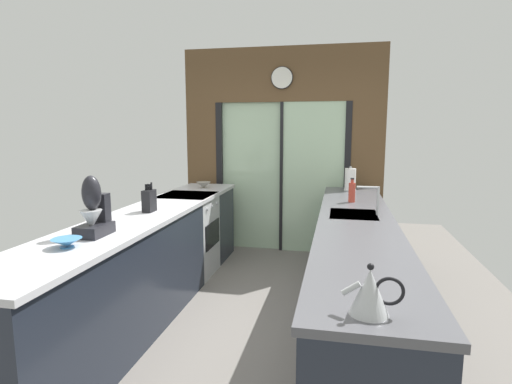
{
  "coord_description": "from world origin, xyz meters",
  "views": [
    {
      "loc": [
        0.76,
        -3.02,
        1.65
      ],
      "look_at": [
        -0.03,
        0.82,
        1.04
      ],
      "focal_mm": 28.68,
      "sensor_mm": 36.0,
      "label": 1
    }
  ],
  "objects_px": {
    "oven_range": "(188,235)",
    "paper_towel_roll": "(350,180)",
    "mixing_bowl_near": "(67,243)",
    "mixing_bowl_far": "(204,185)",
    "kettle": "(370,292)",
    "stand_mixer": "(94,213)",
    "soap_bottle": "(352,192)",
    "knife_block": "(149,200)"
  },
  "relations": [
    {
      "from": "mixing_bowl_far",
      "to": "paper_towel_roll",
      "type": "bearing_deg",
      "value": 5.09
    },
    {
      "from": "stand_mixer",
      "to": "kettle",
      "type": "bearing_deg",
      "value": -26.23
    },
    {
      "from": "stand_mixer",
      "to": "soap_bottle",
      "type": "xyz_separation_m",
      "value": [
        1.78,
        1.7,
        -0.06
      ]
    },
    {
      "from": "mixing_bowl_far",
      "to": "paper_towel_roll",
      "type": "relative_size",
      "value": 0.61
    },
    {
      "from": "mixing_bowl_far",
      "to": "kettle",
      "type": "height_order",
      "value": "kettle"
    },
    {
      "from": "oven_range",
      "to": "soap_bottle",
      "type": "xyz_separation_m",
      "value": [
        1.8,
        -0.1,
        0.57
      ]
    },
    {
      "from": "oven_range",
      "to": "mixing_bowl_near",
      "type": "relative_size",
      "value": 4.98
    },
    {
      "from": "mixing_bowl_far",
      "to": "kettle",
      "type": "relative_size",
      "value": 0.74
    },
    {
      "from": "mixing_bowl_near",
      "to": "knife_block",
      "type": "bearing_deg",
      "value": 90.0
    },
    {
      "from": "mixing_bowl_near",
      "to": "mixing_bowl_far",
      "type": "distance_m",
      "value": 2.62
    },
    {
      "from": "oven_range",
      "to": "stand_mixer",
      "type": "distance_m",
      "value": 1.91
    },
    {
      "from": "mixing_bowl_near",
      "to": "mixing_bowl_far",
      "type": "xyz_separation_m",
      "value": [
        0.0,
        2.62,
        0.01
      ]
    },
    {
      "from": "kettle",
      "to": "oven_range",
      "type": "bearing_deg",
      "value": 123.92
    },
    {
      "from": "knife_block",
      "to": "kettle",
      "type": "xyz_separation_m",
      "value": [
        1.78,
        -1.71,
        -0.01
      ]
    },
    {
      "from": "oven_range",
      "to": "paper_towel_roll",
      "type": "height_order",
      "value": "paper_towel_roll"
    },
    {
      "from": "mixing_bowl_near",
      "to": "knife_block",
      "type": "relative_size",
      "value": 0.7
    },
    {
      "from": "oven_range",
      "to": "soap_bottle",
      "type": "bearing_deg",
      "value": -3.31
    },
    {
      "from": "oven_range",
      "to": "knife_block",
      "type": "relative_size",
      "value": 3.48
    },
    {
      "from": "mixing_bowl_near",
      "to": "soap_bottle",
      "type": "height_order",
      "value": "soap_bottle"
    },
    {
      "from": "knife_block",
      "to": "mixing_bowl_near",
      "type": "bearing_deg",
      "value": -90.0
    },
    {
      "from": "mixing_bowl_near",
      "to": "kettle",
      "type": "xyz_separation_m",
      "value": [
        1.78,
        -0.58,
        0.06
      ]
    },
    {
      "from": "stand_mixer",
      "to": "mixing_bowl_near",
      "type": "bearing_deg",
      "value": -90.0
    },
    {
      "from": "oven_range",
      "to": "stand_mixer",
      "type": "relative_size",
      "value": 2.19
    },
    {
      "from": "kettle",
      "to": "paper_towel_roll",
      "type": "height_order",
      "value": "paper_towel_roll"
    },
    {
      "from": "kettle",
      "to": "soap_bottle",
      "type": "height_order",
      "value": "soap_bottle"
    },
    {
      "from": "oven_range",
      "to": "mixing_bowl_far",
      "type": "xyz_separation_m",
      "value": [
        0.02,
        0.52,
        0.51
      ]
    },
    {
      "from": "knife_block",
      "to": "kettle",
      "type": "bearing_deg",
      "value": -43.87
    },
    {
      "from": "mixing_bowl_far",
      "to": "stand_mixer",
      "type": "distance_m",
      "value": 2.32
    },
    {
      "from": "knife_block",
      "to": "paper_towel_roll",
      "type": "xyz_separation_m",
      "value": [
        1.78,
        1.64,
        0.03
      ]
    },
    {
      "from": "knife_block",
      "to": "stand_mixer",
      "type": "relative_size",
      "value": 0.63
    },
    {
      "from": "mixing_bowl_near",
      "to": "knife_block",
      "type": "distance_m",
      "value": 1.14
    },
    {
      "from": "stand_mixer",
      "to": "soap_bottle",
      "type": "relative_size",
      "value": 1.72
    },
    {
      "from": "mixing_bowl_far",
      "to": "soap_bottle",
      "type": "relative_size",
      "value": 0.74
    },
    {
      "from": "mixing_bowl_near",
      "to": "paper_towel_roll",
      "type": "distance_m",
      "value": 3.3
    },
    {
      "from": "soap_bottle",
      "to": "paper_towel_roll",
      "type": "relative_size",
      "value": 0.83
    },
    {
      "from": "mixing_bowl_near",
      "to": "knife_block",
      "type": "height_order",
      "value": "knife_block"
    },
    {
      "from": "mixing_bowl_near",
      "to": "kettle",
      "type": "height_order",
      "value": "kettle"
    },
    {
      "from": "knife_block",
      "to": "kettle",
      "type": "distance_m",
      "value": 2.47
    },
    {
      "from": "kettle",
      "to": "paper_towel_roll",
      "type": "relative_size",
      "value": 0.83
    },
    {
      "from": "mixing_bowl_near",
      "to": "knife_block",
      "type": "xyz_separation_m",
      "value": [
        0.0,
        1.14,
        0.07
      ]
    },
    {
      "from": "knife_block",
      "to": "mixing_bowl_far",
      "type": "bearing_deg",
      "value": 90.0
    },
    {
      "from": "soap_bottle",
      "to": "paper_towel_roll",
      "type": "xyz_separation_m",
      "value": [
        -0.0,
        0.78,
        0.03
      ]
    }
  ]
}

